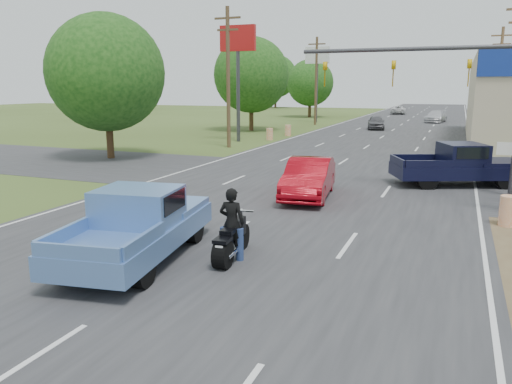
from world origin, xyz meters
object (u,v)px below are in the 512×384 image
at_px(distant_car_silver, 436,117).
at_px(distant_car_white, 398,110).
at_px(distant_car_grey, 376,123).
at_px(blue_pickup, 140,223).
at_px(red_convertible, 309,178).
at_px(navy_pickup, 462,164).
at_px(rider, 232,226).
at_px(motorcycle, 231,241).

xyz_separation_m(distant_car_silver, distant_car_white, (-6.53, 17.67, -0.06)).
distance_m(distant_car_grey, distant_car_white, 31.04).
height_order(distant_car_grey, distant_car_white, distant_car_grey).
relative_size(blue_pickup, distant_car_white, 1.22).
xyz_separation_m(distant_car_grey, distant_car_silver, (5.35, 13.34, 0.02)).
xyz_separation_m(red_convertible, blue_pickup, (-2.07, -8.74, 0.16)).
bearing_deg(navy_pickup, distant_car_silver, 160.96).
bearing_deg(distant_car_white, distant_car_silver, 106.86).
relative_size(rider, distant_car_grey, 0.44).
height_order(motorcycle, blue_pickup, blue_pickup).
xyz_separation_m(red_convertible, rider, (0.24, -7.99, 0.12)).
bearing_deg(distant_car_silver, motorcycle, -83.89).
xyz_separation_m(red_convertible, navy_pickup, (5.77, 5.12, 0.18)).
xyz_separation_m(blue_pickup, navy_pickup, (7.84, 13.87, 0.02)).
xyz_separation_m(rider, distant_car_white, (-4.04, 73.54, -0.24)).
bearing_deg(distant_car_white, motorcycle, 89.71).
height_order(red_convertible, blue_pickup, blue_pickup).
relative_size(navy_pickup, distant_car_grey, 1.49).
bearing_deg(rider, distant_car_grey, -90.84).
bearing_deg(distant_car_grey, motorcycle, -96.13).
height_order(red_convertible, motorcycle, red_convertible).
distance_m(red_convertible, navy_pickup, 7.72).
height_order(motorcycle, distant_car_grey, distant_car_grey).
distance_m(navy_pickup, distant_car_silver, 42.86).
bearing_deg(distant_car_white, distant_car_grey, 88.76).
bearing_deg(distant_car_grey, distant_car_white, 82.23).
height_order(navy_pickup, distant_car_grey, navy_pickup).
height_order(red_convertible, distant_car_grey, red_convertible).
bearing_deg(rider, distant_car_white, -91.54).
bearing_deg(blue_pickup, red_convertible, 67.53).
bearing_deg(motorcycle, navy_pickup, 62.58).
bearing_deg(blue_pickup, navy_pickup, 51.35).
bearing_deg(distant_car_white, rider, 89.71).
bearing_deg(distant_car_grey, distant_car_silver, 58.20).
distance_m(red_convertible, distant_car_silver, 47.95).
relative_size(rider, blue_pickup, 0.31).
relative_size(distant_car_silver, distant_car_white, 1.04).
xyz_separation_m(motorcycle, distant_car_grey, (-2.86, 42.59, 0.19)).
xyz_separation_m(red_convertible, distant_car_silver, (2.74, 47.87, -0.06)).
xyz_separation_m(rider, navy_pickup, (5.53, 13.12, 0.06)).
bearing_deg(distant_car_silver, red_convertible, -84.61).
relative_size(red_convertible, distant_car_silver, 0.95).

